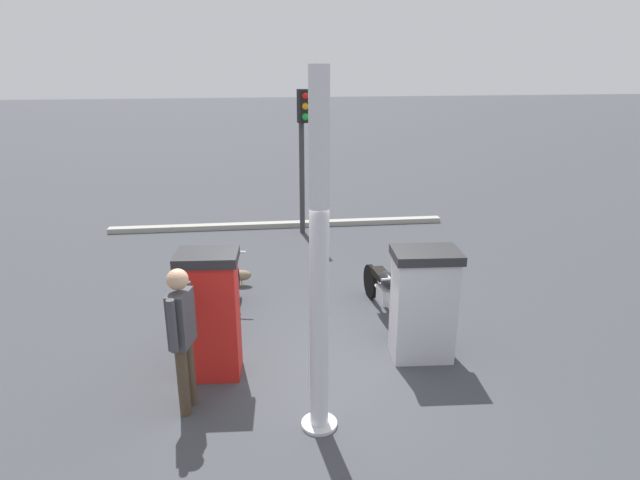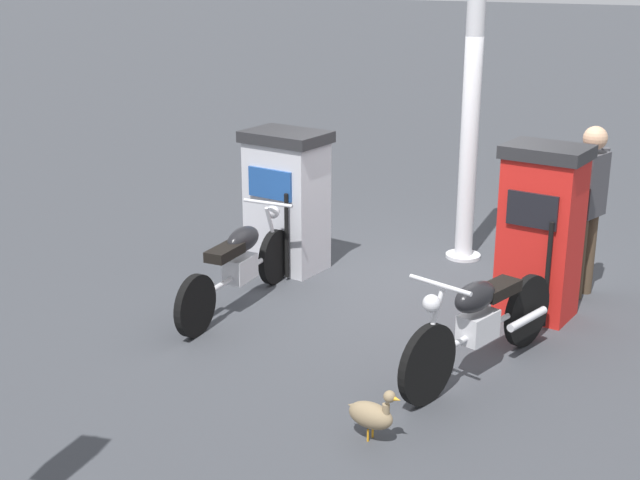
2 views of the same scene
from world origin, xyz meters
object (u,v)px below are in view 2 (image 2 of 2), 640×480
at_px(fuel_pump_near, 287,200).
at_px(canopy_support_pole, 472,98).
at_px(motorcycle_far_pump, 480,321).
at_px(wandering_duck, 372,414).
at_px(fuel_pump_far, 541,231).
at_px(motorcycle_near_pump, 239,264).
at_px(attendant_person, 589,200).

relative_size(fuel_pump_near, canopy_support_pole, 0.40).
xyz_separation_m(fuel_pump_near, motorcycle_far_pump, (1.47, 2.71, -0.31)).
relative_size(wandering_duck, canopy_support_pole, 0.11).
bearing_deg(fuel_pump_far, motorcycle_far_pump, -2.93).
bearing_deg(motorcycle_near_pump, fuel_pump_near, -172.15).
bearing_deg(fuel_pump_far, wandering_duck, -7.93).
bearing_deg(fuel_pump_near, motorcycle_near_pump, 7.85).
height_order(motorcycle_far_pump, wandering_duck, motorcycle_far_pump).
distance_m(motorcycle_near_pump, motorcycle_far_pump, 2.56).
bearing_deg(canopy_support_pole, attendant_person, 69.64).
height_order(motorcycle_far_pump, canopy_support_pole, canopy_support_pole).
bearing_deg(motorcycle_near_pump, fuel_pump_far, 114.54).
xyz_separation_m(fuel_pump_far, canopy_support_pole, (-1.26, -1.18, 0.99)).
xyz_separation_m(motorcycle_near_pump, wandering_duck, (1.65, 2.23, -0.24)).
height_order(fuel_pump_far, wandering_duck, fuel_pump_far).
relative_size(fuel_pump_near, motorcycle_far_pump, 0.74).
bearing_deg(fuel_pump_far, motorcycle_near_pump, -65.46).
height_order(motorcycle_near_pump, motorcycle_far_pump, motorcycle_far_pump).
bearing_deg(fuel_pump_far, canopy_support_pole, -136.99).
bearing_deg(fuel_pump_far, attendant_person, 159.12).
xyz_separation_m(motorcycle_near_pump, canopy_support_pole, (-2.46, 1.44, 1.40)).
bearing_deg(canopy_support_pole, wandering_duck, 10.79).
bearing_deg(wandering_duck, fuel_pump_far, 172.07).
distance_m(fuel_pump_near, motorcycle_far_pump, 3.10).
relative_size(attendant_person, wandering_duck, 4.06).
xyz_separation_m(motorcycle_far_pump, wandering_duck, (1.37, -0.32, -0.26)).
height_order(motorcycle_far_pump, attendant_person, attendant_person).
bearing_deg(wandering_duck, attendant_person, 169.33).
xyz_separation_m(fuel_pump_far, wandering_duck, (2.85, -0.40, -0.64)).
xyz_separation_m(fuel_pump_near, motorcycle_near_pump, (1.20, 0.17, -0.34)).
relative_size(fuel_pump_near, fuel_pump_far, 0.92).
height_order(fuel_pump_near, canopy_support_pole, canopy_support_pole).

